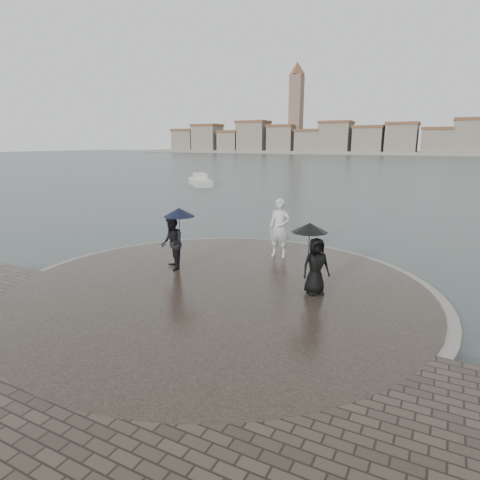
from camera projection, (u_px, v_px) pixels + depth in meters
The scene contains 8 objects.
ground at pixel (139, 350), 8.76m from camera, with size 400.00×400.00×0.00m, color #2B3835.
kerb_ring at pixel (220, 292), 11.74m from camera, with size 12.50×12.50×0.32m, color gray.
quay_tip at pixel (220, 291), 11.74m from camera, with size 11.90×11.90×0.36m, color #2D261E.
statue at pixel (280, 228), 14.44m from camera, with size 0.78×0.51×2.13m, color silver.
visitor_left at pixel (174, 236), 12.98m from camera, with size 1.30×1.15×2.04m.
visitor_right at pixel (314, 254), 10.89m from camera, with size 1.21×1.05×1.95m.
far_skyline at pixel (418, 140), 148.87m from camera, with size 260.00×20.00×37.00m.
boats at pixel (431, 186), 38.56m from camera, with size 39.20×21.75×1.50m.
Camera 1 is at (5.63, -6.03, 4.41)m, focal length 30.00 mm.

